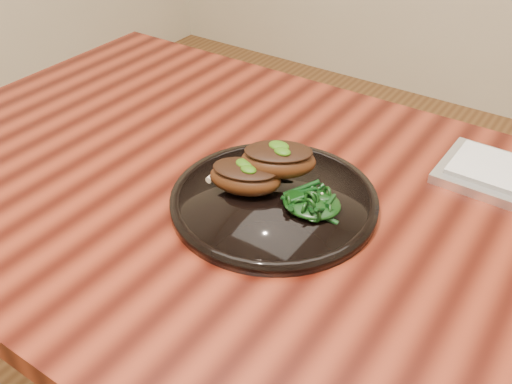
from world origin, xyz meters
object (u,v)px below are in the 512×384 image
greens_heap (312,200)px  plate (274,200)px  desk (342,271)px  lamb_chop_front (245,176)px

greens_heap → plate: bearing=-174.8°
plate → greens_heap: greens_heap is taller
plate → desk: bearing=6.2°
lamb_chop_front → greens_heap: (0.10, 0.02, -0.01)m
plate → lamb_chop_front: bearing=-166.2°
plate → lamb_chop_front: (-0.04, -0.01, 0.03)m
desk → lamb_chop_front: bearing=-171.7°
desk → plate: bearing=-173.8°
desk → greens_heap: greens_heap is taller
desk → greens_heap: size_ratio=18.72×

